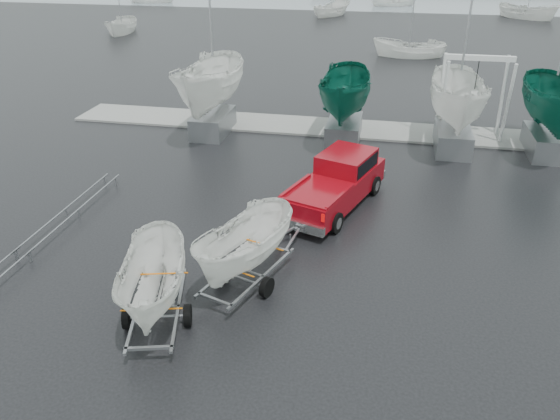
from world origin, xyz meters
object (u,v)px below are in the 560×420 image
(pickup_truck, at_px, (338,180))
(trailer_parked, at_px, (149,237))
(trailer_hitched, at_px, (245,206))
(boat_hoist, at_px, (475,85))

(pickup_truck, bearing_deg, trailer_parked, -97.13)
(trailer_hitched, relative_size, boat_hoist, 1.18)
(trailer_parked, distance_m, boat_hoist, 19.55)
(pickup_truck, bearing_deg, trailer_hitched, -90.00)
(trailer_hitched, distance_m, boat_hoist, 16.75)
(pickup_truck, xyz_separation_m, boat_hoist, (5.71, 8.87, 1.69))
(trailer_hitched, relative_size, trailer_parked, 1.00)
(boat_hoist, bearing_deg, pickup_truck, -122.75)
(pickup_truck, xyz_separation_m, trailer_hitched, (-2.05, -5.97, 1.66))
(trailer_hitched, xyz_separation_m, boat_hoist, (7.76, 14.84, 0.03))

